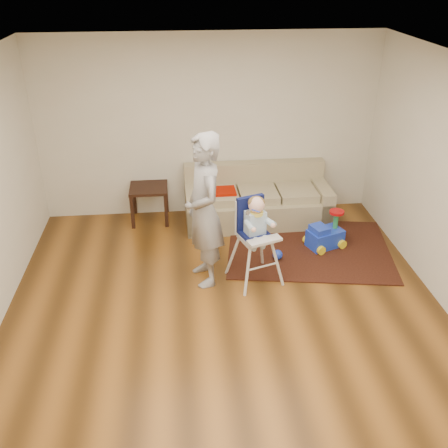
{
  "coord_description": "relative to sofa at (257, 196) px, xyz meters",
  "views": [
    {
      "loc": [
        -0.47,
        -4.37,
        3.58
      ],
      "look_at": [
        0.0,
        0.4,
        1.0
      ],
      "focal_mm": 40.0,
      "sensor_mm": 36.0,
      "label": 1
    }
  ],
  "objects": [
    {
      "name": "ground",
      "position": [
        -0.69,
        -2.3,
        -0.41
      ],
      "size": [
        5.5,
        5.5,
        0.0
      ],
      "primitive_type": "plane",
      "color": "#462B0F",
      "rests_on": "ground"
    },
    {
      "name": "room_envelope",
      "position": [
        -0.69,
        -1.77,
        1.46
      ],
      "size": [
        5.04,
        5.52,
        2.72
      ],
      "color": "beige",
      "rests_on": "ground"
    },
    {
      "name": "sofa",
      "position": [
        0.0,
        0.0,
        0.0
      ],
      "size": [
        2.16,
        0.91,
        0.83
      ],
      "rotation": [
        0.0,
        0.0,
        0.01
      ],
      "color": "tan",
      "rests_on": "ground"
    },
    {
      "name": "side_table",
      "position": [
        -1.61,
        0.2,
        -0.14
      ],
      "size": [
        0.56,
        0.56,
        0.56
      ],
      "primitive_type": null,
      "color": "black",
      "rests_on": "ground"
    },
    {
      "name": "area_rug",
      "position": [
        0.59,
        -0.89,
        -0.41
      ],
      "size": [
        2.43,
        1.98,
        0.02
      ],
      "primitive_type": "cube",
      "rotation": [
        0.0,
        0.0,
        -0.16
      ],
      "color": "black",
      "rests_on": "ground"
    },
    {
      "name": "ride_on_toy",
      "position": [
        0.82,
        -0.86,
        -0.14
      ],
      "size": [
        0.56,
        0.48,
        0.51
      ],
      "primitive_type": null,
      "rotation": [
        0.0,
        0.0,
        0.37
      ],
      "color": "blue",
      "rests_on": "area_rug"
    },
    {
      "name": "toy_ball",
      "position": [
        0.1,
        -1.13,
        -0.33
      ],
      "size": [
        0.13,
        0.13,
        0.13
      ],
      "primitive_type": "sphere",
      "color": "blue",
      "rests_on": "area_rug"
    },
    {
      "name": "high_chair",
      "position": [
        -0.27,
        -1.54,
        0.14
      ],
      "size": [
        0.67,
        0.67,
        1.15
      ],
      "rotation": [
        0.0,
        0.0,
        0.33
      ],
      "color": "silver",
      "rests_on": "ground"
    },
    {
      "name": "adult",
      "position": [
        -0.88,
        -1.47,
        0.54
      ],
      "size": [
        0.6,
        0.78,
        1.9
      ],
      "primitive_type": "imported",
      "rotation": [
        0.0,
        0.0,
        -1.34
      ],
      "color": "gray",
      "rests_on": "ground"
    }
  ]
}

